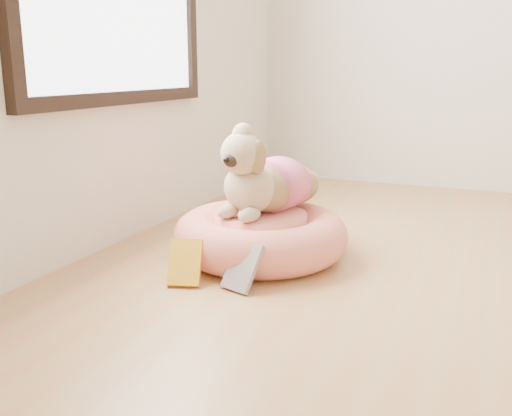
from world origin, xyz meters
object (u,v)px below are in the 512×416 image
at_px(pet_bed, 260,236).
at_px(dog, 264,166).
at_px(book_yellow, 185,263).
at_px(book_white, 242,267).

distance_m(pet_bed, dog, 0.30).
bearing_deg(book_yellow, dog, 53.96).
height_order(pet_bed, dog, dog).
distance_m(book_yellow, book_white, 0.23).
bearing_deg(book_white, dog, 118.00).
bearing_deg(book_yellow, book_white, -8.71).
xyz_separation_m(book_yellow, book_white, (0.22, 0.04, 0.00)).
bearing_deg(pet_bed, book_yellow, -109.36).
distance_m(dog, book_yellow, 0.56).
distance_m(dog, book_white, 0.52).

